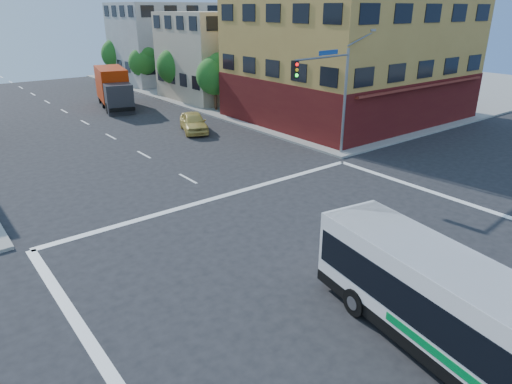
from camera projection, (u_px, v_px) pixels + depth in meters
ground at (359, 272)px, 17.38m from camera, size 120.00×120.00×0.00m
sidewalk_ne at (329, 80)px, 62.88m from camera, size 50.00×50.00×0.15m
corner_building_ne at (351, 50)px, 40.07m from camera, size 18.10×15.44×14.00m
building_east_near at (224, 55)px, 50.23m from camera, size 12.06×10.06×9.00m
building_east_far at (165, 43)px, 60.29m from camera, size 12.06×10.06×10.00m
signal_mast_ne at (330, 83)px, 28.45m from camera, size 7.91×1.13×8.07m
street_tree_a at (216, 73)px, 43.25m from camera, size 3.60×3.60×5.53m
street_tree_b at (175, 64)px, 49.05m from camera, size 3.80×3.80×5.79m
street_tree_c at (144, 61)px, 55.02m from camera, size 3.40×3.40×5.29m
street_tree_d at (117, 52)px, 60.72m from camera, size 4.00×4.00×6.03m
transit_bus at (477, 325)px, 12.04m from camera, size 4.05×11.14×3.23m
box_truck at (114, 89)px, 45.49m from camera, size 4.31×8.78×3.80m
parked_car at (194, 122)px, 36.87m from camera, size 3.36×4.93×1.56m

